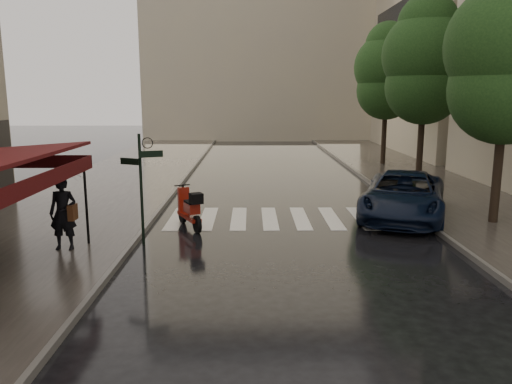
{
  "coord_description": "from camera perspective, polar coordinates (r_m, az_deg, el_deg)",
  "views": [
    {
      "loc": [
        1.81,
        -10.48,
        4.1
      ],
      "look_at": [
        1.96,
        3.49,
        1.4
      ],
      "focal_mm": 35.0,
      "sensor_mm": 36.0,
      "label": 1
    }
  ],
  "objects": [
    {
      "name": "sidewalk_far",
      "position": [
        24.35,
        19.68,
        0.75
      ],
      "size": [
        5.5,
        60.0,
        0.12
      ],
      "primitive_type": "cube",
      "color": "#38332D",
      "rests_on": "ground"
    },
    {
      "name": "sidewalk_near",
      "position": [
        23.7,
        -16.05,
        0.69
      ],
      "size": [
        6.0,
        60.0,
        0.12
      ],
      "primitive_type": "cube",
      "color": "#38332D",
      "rests_on": "ground"
    },
    {
      "name": "curb_near",
      "position": [
        23.07,
        -8.73,
        0.76
      ],
      "size": [
        0.12,
        60.0,
        0.16
      ],
      "primitive_type": "cube",
      "color": "#595651",
      "rests_on": "ground"
    },
    {
      "name": "curb_far",
      "position": [
        23.53,
        13.27,
        0.79
      ],
      "size": [
        0.12,
        60.0,
        0.16
      ],
      "primitive_type": "cube",
      "color": "#595651",
      "rests_on": "ground"
    },
    {
      "name": "pedestrian_with_umbrella",
      "position": [
        13.81,
        -21.38,
        0.77
      ],
      "size": [
        1.16,
        1.18,
        2.6
      ],
      "rotation": [
        0.0,
        0.0,
        -0.01
      ],
      "color": "black",
      "rests_on": "sidewalk_near"
    },
    {
      "name": "scooter",
      "position": [
        15.75,
        -7.56,
        -2.02
      ],
      "size": [
        1.05,
        1.8,
        1.28
      ],
      "rotation": [
        0.0,
        0.0,
        0.45
      ],
      "color": "black",
      "rests_on": "ground"
    },
    {
      "name": "haussmann_far",
      "position": [
        39.66,
        22.22,
        17.63
      ],
      "size": [
        8.0,
        16.0,
        18.5
      ],
      "primitive_type": "cube",
      "color": "#B6A98B",
      "rests_on": "ground"
    },
    {
      "name": "tree_near",
      "position": [
        17.37,
        26.87,
        13.82
      ],
      "size": [
        3.8,
        3.8,
        7.99
      ],
      "color": "black",
      "rests_on": "sidewalk_far"
    },
    {
      "name": "parked_car",
      "position": [
        17.64,
        16.52,
        -0.36
      ],
      "size": [
        4.37,
        6.17,
        1.56
      ],
      "primitive_type": "imported",
      "rotation": [
        0.0,
        0.0,
        -0.35
      ],
      "color": "black",
      "rests_on": "ground"
    },
    {
      "name": "tree_mid",
      "position": [
        23.81,
        18.81,
        13.97
      ],
      "size": [
        3.8,
        3.8,
        8.34
      ],
      "color": "black",
      "rests_on": "sidewalk_far"
    },
    {
      "name": "ground",
      "position": [
        11.4,
        -9.86,
        -10.32
      ],
      "size": [
        120.0,
        120.0,
        0.0
      ],
      "primitive_type": "plane",
      "color": "black",
      "rests_on": "ground"
    },
    {
      "name": "tree_far",
      "position": [
        30.55,
        14.75,
        13.14
      ],
      "size": [
        3.8,
        3.8,
        8.16
      ],
      "color": "black",
      "rests_on": "sidewalk_far"
    },
    {
      "name": "signpost",
      "position": [
        14.0,
        -12.99,
        1.33
      ],
      "size": [
        1.17,
        0.29,
        3.1
      ],
      "color": "black",
      "rests_on": "ground"
    },
    {
      "name": "crosswalk",
      "position": [
        17.02,
        3.34,
        -3.0
      ],
      "size": [
        7.85,
        3.2,
        0.01
      ],
      "color": "silver",
      "rests_on": "ground"
    },
    {
      "name": "backdrop_building",
      "position": [
        48.85,
        0.82,
        17.88
      ],
      "size": [
        22.0,
        6.0,
        20.0
      ],
      "primitive_type": "cube",
      "color": "#B6A98B",
      "rests_on": "ground"
    }
  ]
}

